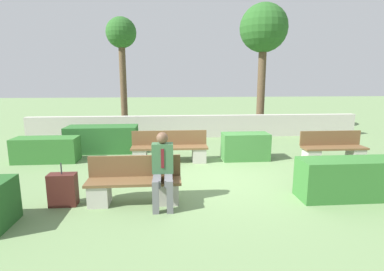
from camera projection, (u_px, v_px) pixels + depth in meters
ground_plane at (216, 177)px, 6.92m from camera, size 60.00×60.00×0.00m
perimeter_wall at (196, 126)px, 11.61m from camera, size 12.70×0.30×0.85m
bench_front at (134, 186)px, 5.47m from camera, size 1.71×0.48×0.84m
bench_left_side at (333, 151)px, 8.09m from camera, size 1.71×0.48×0.84m
bench_right_side at (170, 150)px, 8.13m from camera, size 2.06×0.48×0.84m
person_seated_man at (163, 166)px, 5.30m from camera, size 0.38×0.64×1.32m
hedge_block_near_left at (245, 146)px, 8.39m from camera, size 1.29×0.61×0.75m
hedge_block_near_right at (46, 150)px, 8.17m from camera, size 1.68×0.65×0.67m
hedge_block_mid_left at (102, 139)px, 9.26m from camera, size 2.13×0.84×0.81m
hedge_block_mid_right at (353, 179)px, 5.67m from camera, size 2.06×0.62×0.76m
suitcase at (63, 190)px, 5.34m from camera, size 0.48×0.24×0.79m
tree_leftmost at (121, 40)px, 12.14m from camera, size 1.23×1.23×4.69m
tree_center_left at (264, 31)px, 12.52m from camera, size 2.01×2.01×5.33m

